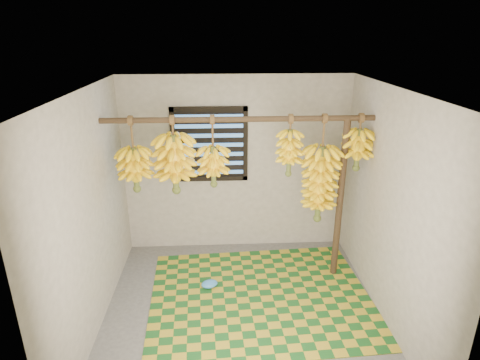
{
  "coord_description": "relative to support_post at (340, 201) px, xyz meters",
  "views": [
    {
      "loc": [
        -0.22,
        -3.6,
        2.91
      ],
      "look_at": [
        0.0,
        0.55,
        1.35
      ],
      "focal_mm": 30.0,
      "sensor_mm": 36.0,
      "label": 1
    }
  ],
  "objects": [
    {
      "name": "floor",
      "position": [
        -1.2,
        -0.7,
        -1.0
      ],
      "size": [
        3.0,
        3.0,
        0.01
      ],
      "primitive_type": "cube",
      "color": "#4E4E4E",
      "rests_on": "ground"
    },
    {
      "name": "support_post",
      "position": [
        0.0,
        0.0,
        0.0
      ],
      "size": [
        0.08,
        0.08,
        2.0
      ],
      "primitive_type": "cylinder",
      "color": "#402D1C",
      "rests_on": "floor"
    },
    {
      "name": "banana_bunch_a",
      "position": [
        -2.37,
        0.0,
        0.44
      ],
      "size": [
        0.37,
        0.37,
        0.86
      ],
      "color": "brown",
      "rests_on": "hanging_pole"
    },
    {
      "name": "banana_bunch_e",
      "position": [
        -0.26,
        0.0,
        0.22
      ],
      "size": [
        0.42,
        0.42,
        1.29
      ],
      "color": "brown",
      "rests_on": "hanging_pole"
    },
    {
      "name": "wall_left",
      "position": [
        -2.71,
        -0.7,
        0.2
      ],
      "size": [
        0.01,
        3.0,
        2.4
      ],
      "primitive_type": "cube",
      "color": "gray",
      "rests_on": "floor"
    },
    {
      "name": "plastic_bag",
      "position": [
        -1.57,
        -0.23,
        -0.95
      ],
      "size": [
        0.24,
        0.21,
        0.08
      ],
      "primitive_type": "ellipsoid",
      "rotation": [
        0.0,
        0.0,
        0.34
      ],
      "color": "#3982D4",
      "rests_on": "woven_mat"
    },
    {
      "name": "woven_mat",
      "position": [
        -0.98,
        -0.43,
        -0.99
      ],
      "size": [
        2.62,
        2.14,
        0.01
      ],
      "primitive_type": "cube",
      "rotation": [
        0.0,
        0.0,
        0.05
      ],
      "color": "#17511D",
      "rests_on": "floor"
    },
    {
      "name": "hanging_pole",
      "position": [
        -1.2,
        0.0,
        1.0
      ],
      "size": [
        3.0,
        0.06,
        0.06
      ],
      "primitive_type": "cylinder",
      "rotation": [
        0.0,
        1.57,
        0.0
      ],
      "color": "#402D1C",
      "rests_on": "wall_left"
    },
    {
      "name": "wall_right",
      "position": [
        0.3,
        -0.7,
        0.2
      ],
      "size": [
        0.01,
        3.0,
        2.4
      ],
      "primitive_type": "cube",
      "color": "gray",
      "rests_on": "floor"
    },
    {
      "name": "banana_bunch_b",
      "position": [
        -1.92,
        0.0,
        0.5
      ],
      "size": [
        0.44,
        0.44,
        0.89
      ],
      "color": "brown",
      "rests_on": "hanging_pole"
    },
    {
      "name": "banana_bunch_f",
      "position": [
        0.15,
        0.0,
        0.64
      ],
      "size": [
        0.34,
        0.34,
        0.65
      ],
      "color": "brown",
      "rests_on": "hanging_pole"
    },
    {
      "name": "wall_back",
      "position": [
        -1.2,
        0.8,
        0.2
      ],
      "size": [
        3.0,
        0.01,
        2.4
      ],
      "primitive_type": "cube",
      "color": "gray",
      "rests_on": "floor"
    },
    {
      "name": "window",
      "position": [
        -1.55,
        0.78,
        0.5
      ],
      "size": [
        1.0,
        0.04,
        1.0
      ],
      "color": "black",
      "rests_on": "wall_back"
    },
    {
      "name": "banana_bunch_d",
      "position": [
        -0.63,
        0.0,
        0.61
      ],
      "size": [
        0.29,
        0.29,
        0.71
      ],
      "color": "brown",
      "rests_on": "hanging_pole"
    },
    {
      "name": "ceiling",
      "position": [
        -1.2,
        -0.7,
        1.4
      ],
      "size": [
        3.0,
        3.0,
        0.01
      ],
      "primitive_type": "cube",
      "color": "silver",
      "rests_on": "wall_back"
    },
    {
      "name": "banana_bunch_c",
      "position": [
        -1.49,
        0.0,
        0.47
      ],
      "size": [
        0.35,
        0.35,
        0.82
      ],
      "color": "brown",
      "rests_on": "hanging_pole"
    }
  ]
}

